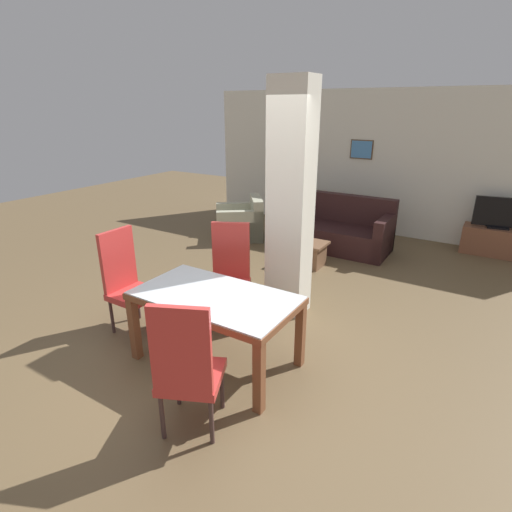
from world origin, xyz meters
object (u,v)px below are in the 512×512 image
(coffee_table, at_px, (306,253))
(tv_screen, at_px, (501,213))
(sofa, at_px, (332,230))
(dining_chair_near_right, at_px, (187,367))
(tv_stand, at_px, (494,241))
(dining_table, at_px, (215,309))
(bottle, at_px, (304,237))
(dining_chair_far_left, at_px, (230,271))
(dining_chair_head_left, at_px, (127,280))
(armchair, at_px, (241,224))
(floor_lamp, at_px, (275,154))

(coffee_table, distance_m, tv_screen, 3.32)
(sofa, distance_m, tv_screen, 2.75)
(dining_chair_near_right, height_order, tv_stand, dining_chair_near_right)
(dining_table, bearing_deg, dining_chair_near_right, -65.43)
(tv_screen, bearing_deg, bottle, 30.67)
(tv_screen, bearing_deg, dining_chair_far_left, 48.59)
(dining_table, relative_size, tv_stand, 1.55)
(coffee_table, relative_size, tv_screen, 0.77)
(dining_chair_head_left, height_order, armchair, dining_chair_head_left)
(dining_chair_head_left, distance_m, tv_stand, 5.98)
(bottle, relative_size, tv_screen, 0.29)
(tv_stand, bearing_deg, dining_chair_near_right, -107.14)
(bottle, relative_size, tv_stand, 0.23)
(sofa, distance_m, tv_stand, 2.72)
(dining_chair_far_left, relative_size, bottle, 5.01)
(dining_chair_head_left, xyz_separation_m, tv_stand, (3.38, 4.91, -0.36))
(armchair, xyz_separation_m, bottle, (1.64, -0.68, 0.20))
(dining_chair_far_left, bearing_deg, floor_lamp, -94.05)
(coffee_table, distance_m, tv_stand, 3.28)
(tv_stand, bearing_deg, coffee_table, -140.07)
(sofa, relative_size, bottle, 8.81)
(bottle, bearing_deg, floor_lamp, 130.22)
(dining_chair_head_left, bearing_deg, dining_chair_near_right, 62.13)
(coffee_table, bearing_deg, floor_lamp, 131.48)
(dining_chair_far_left, bearing_deg, tv_stand, -148.01)
(tv_screen, height_order, floor_lamp, floor_lamp)
(dining_chair_head_left, relative_size, sofa, 0.57)
(dining_chair_near_right, xyz_separation_m, sofa, (-0.72, 4.70, -0.29))
(dining_table, relative_size, sofa, 0.76)
(dining_chair_far_left, height_order, dining_chair_near_right, same)
(coffee_table, bearing_deg, dining_chair_near_right, -78.63)
(dining_chair_near_right, bearing_deg, dining_table, 90.00)
(dining_chair_near_right, relative_size, coffee_table, 1.86)
(floor_lamp, bearing_deg, sofa, -25.61)
(dining_table, bearing_deg, tv_screen, 66.22)
(dining_chair_head_left, xyz_separation_m, floor_lamp, (-0.73, 4.62, 0.87))
(dining_table, distance_m, armchair, 4.00)
(tv_stand, bearing_deg, armchair, -160.66)
(tv_stand, xyz_separation_m, floor_lamp, (-4.11, -0.29, 1.23))
(sofa, xyz_separation_m, tv_screen, (2.50, 1.06, 0.42))
(dining_chair_far_left, xyz_separation_m, tv_stand, (2.56, 4.12, -0.36))
(dining_chair_far_left, xyz_separation_m, bottle, (0.01, 1.97, -0.12))
(dining_chair_far_left, relative_size, floor_lamp, 0.67)
(dining_table, relative_size, dining_chair_far_left, 1.34)
(bottle, height_order, floor_lamp, floor_lamp)
(armchair, bearing_deg, bottle, -149.90)
(armchair, bearing_deg, sofa, -113.85)
(bottle, distance_m, tv_stand, 3.34)
(dining_chair_head_left, bearing_deg, floor_lamp, -170.98)
(dining_chair_near_right, distance_m, sofa, 4.76)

